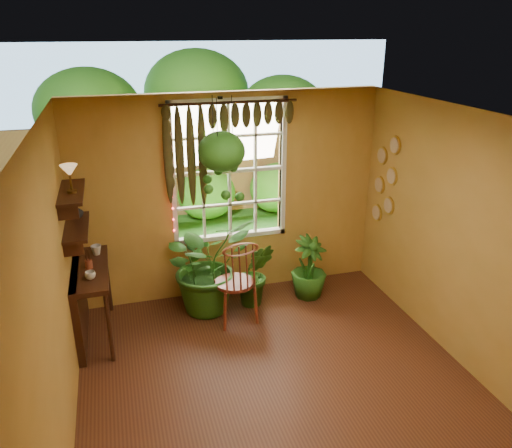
% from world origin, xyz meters
% --- Properties ---
extents(floor, '(4.50, 4.50, 0.00)m').
position_xyz_m(floor, '(0.00, 0.00, 0.00)').
color(floor, '#532B17').
rests_on(floor, ground).
extents(ceiling, '(4.50, 4.50, 0.00)m').
position_xyz_m(ceiling, '(0.00, 0.00, 2.70)').
color(ceiling, silver).
rests_on(ceiling, wall_back).
extents(wall_back, '(4.00, 0.00, 4.00)m').
position_xyz_m(wall_back, '(0.00, 2.25, 1.35)').
color(wall_back, gold).
rests_on(wall_back, floor).
extents(wall_left, '(0.00, 4.50, 4.50)m').
position_xyz_m(wall_left, '(-2.00, 0.00, 1.35)').
color(wall_left, gold).
rests_on(wall_left, floor).
extents(wall_right, '(0.00, 4.50, 4.50)m').
position_xyz_m(wall_right, '(2.00, 0.00, 1.35)').
color(wall_right, gold).
rests_on(wall_right, floor).
extents(window, '(1.52, 0.10, 1.86)m').
position_xyz_m(window, '(0.00, 2.28, 1.70)').
color(window, white).
rests_on(window, wall_back).
extents(valance_vine, '(1.70, 0.12, 1.10)m').
position_xyz_m(valance_vine, '(-0.08, 2.16, 2.28)').
color(valance_vine, '#39190F').
rests_on(valance_vine, window).
extents(string_lights, '(0.03, 0.03, 1.54)m').
position_xyz_m(string_lights, '(-0.76, 2.19, 1.75)').
color(string_lights, '#FF2633').
rests_on(string_lights, window).
extents(wall_plates, '(0.04, 0.32, 1.10)m').
position_xyz_m(wall_plates, '(1.98, 1.79, 1.55)').
color(wall_plates, beige).
rests_on(wall_plates, wall_right).
extents(counter_ledge, '(0.40, 1.20, 0.90)m').
position_xyz_m(counter_ledge, '(-1.91, 1.60, 0.55)').
color(counter_ledge, '#39190F').
rests_on(counter_ledge, floor).
extents(shelf_lower, '(0.25, 0.90, 0.04)m').
position_xyz_m(shelf_lower, '(-1.88, 1.60, 1.40)').
color(shelf_lower, '#39190F').
rests_on(shelf_lower, wall_left).
extents(shelf_upper, '(0.25, 0.90, 0.04)m').
position_xyz_m(shelf_upper, '(-1.88, 1.60, 1.80)').
color(shelf_upper, '#39190F').
rests_on(shelf_upper, wall_left).
extents(backyard, '(14.00, 10.00, 12.00)m').
position_xyz_m(backyard, '(0.24, 6.87, 1.28)').
color(backyard, '#1A5117').
rests_on(backyard, ground).
extents(windsor_chair, '(0.53, 0.55, 1.28)m').
position_xyz_m(windsor_chair, '(-0.14, 1.47, 0.37)').
color(windsor_chair, maroon).
rests_on(windsor_chair, floor).
extents(potted_plant_left, '(1.43, 1.35, 1.26)m').
position_xyz_m(potted_plant_left, '(-0.41, 1.85, 0.63)').
color(potted_plant_left, '#1F4B14').
rests_on(potted_plant_left, floor).
extents(potted_plant_mid, '(0.55, 0.48, 0.89)m').
position_xyz_m(potted_plant_mid, '(0.20, 1.77, 0.44)').
color(potted_plant_mid, '#1F4B14').
rests_on(potted_plant_mid, floor).
extents(potted_plant_right, '(0.63, 0.63, 0.85)m').
position_xyz_m(potted_plant_right, '(0.95, 1.78, 0.43)').
color(potted_plant_right, '#1F4B14').
rests_on(potted_plant_right, floor).
extents(hanging_basket, '(0.56, 0.56, 1.27)m').
position_xyz_m(hanging_basket, '(-0.18, 1.89, 1.98)').
color(hanging_basket, black).
rests_on(hanging_basket, ceiling).
extents(cup_a, '(0.15, 0.15, 0.09)m').
position_xyz_m(cup_a, '(-1.78, 1.31, 0.94)').
color(cup_a, silver).
rests_on(cup_a, counter_ledge).
extents(cup_b, '(0.16, 0.16, 0.11)m').
position_xyz_m(cup_b, '(-1.72, 1.94, 0.96)').
color(cup_b, beige).
rests_on(cup_b, counter_ledge).
extents(brush_jar, '(0.08, 0.08, 0.29)m').
position_xyz_m(brush_jar, '(-1.80, 1.59, 1.01)').
color(brush_jar, brown).
rests_on(brush_jar, counter_ledge).
extents(shelf_vase, '(0.15, 0.15, 0.14)m').
position_xyz_m(shelf_vase, '(-1.87, 1.86, 1.49)').
color(shelf_vase, '#B2AD99').
rests_on(shelf_vase, shelf_lower).
extents(tiffany_lamp, '(0.18, 0.18, 0.30)m').
position_xyz_m(tiffany_lamp, '(-1.86, 1.51, 2.04)').
color(tiffany_lamp, '#513917').
rests_on(tiffany_lamp, shelf_upper).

